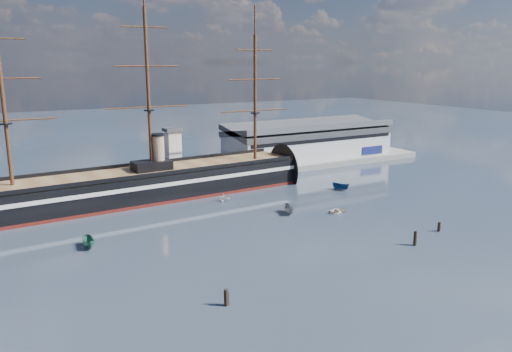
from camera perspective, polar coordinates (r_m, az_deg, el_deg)
ground at (r=123.70m, az=-5.17°, el=-4.13°), size 600.00×600.00×0.00m
quay at (r=159.47m, az=-7.33°, el=-0.30°), size 180.00×18.00×2.00m
warehouse at (r=184.53m, az=6.02°, el=4.05°), size 63.00×21.00×11.60m
quay_tower at (r=152.30m, az=-9.43°, el=2.75°), size 5.00×5.00×15.00m
warship at (r=136.82m, az=-13.22°, el=-1.01°), size 113.28×20.91×53.94m
motorboat_a at (r=105.78m, az=-18.52°, el=-7.76°), size 6.63×2.76×2.60m
motorboat_c at (r=122.27m, az=3.77°, el=-4.31°), size 6.97×4.26×2.62m
motorboat_d at (r=133.07m, az=-3.65°, el=-2.88°), size 6.39×5.46×2.19m
motorboat_e at (r=124.65m, az=9.48°, el=-4.12°), size 1.35×3.21×1.48m
motorboat_f at (r=146.41m, az=9.64°, el=-1.57°), size 6.59×4.63×2.48m
piling_near_left at (r=78.28m, az=-3.44°, el=-14.58°), size 0.64×0.64×3.40m
piling_near_right at (r=106.41m, az=17.67°, el=-7.57°), size 0.64×0.64×3.75m
piling_far_right at (r=116.59m, az=20.15°, el=-5.96°), size 0.64×0.64×2.83m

